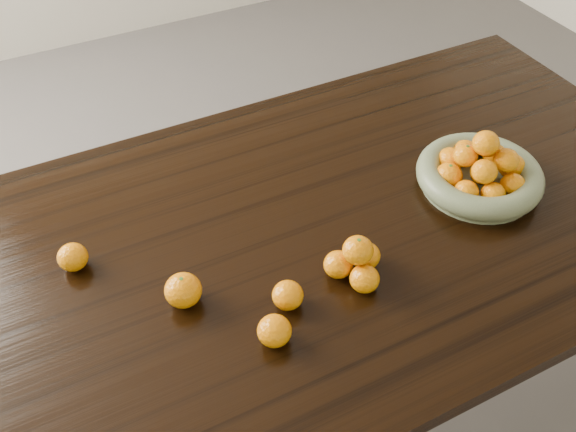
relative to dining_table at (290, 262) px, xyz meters
name	(u,v)px	position (x,y,z in m)	size (l,w,h in m)	color
ground	(290,410)	(0.00, 0.00, -0.66)	(5.00, 5.00, 0.00)	#4E4B49
dining_table	(290,262)	(0.00, 0.00, 0.00)	(2.00, 1.00, 0.75)	black
fruit_bowl	(480,173)	(0.47, -0.06, 0.13)	(0.29, 0.29, 0.15)	gray
orange_pyramid	(357,262)	(0.06, -0.17, 0.13)	(0.12, 0.12, 0.10)	orange
loose_orange_0	(183,290)	(-0.27, -0.07, 0.12)	(0.07, 0.07, 0.07)	orange
loose_orange_1	(274,331)	(-0.15, -0.23, 0.12)	(0.06, 0.06, 0.06)	orange
loose_orange_2	(288,295)	(-0.09, -0.17, 0.12)	(0.06, 0.06, 0.06)	orange
loose_orange_3	(73,257)	(-0.44, 0.12, 0.12)	(0.06, 0.06, 0.06)	orange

